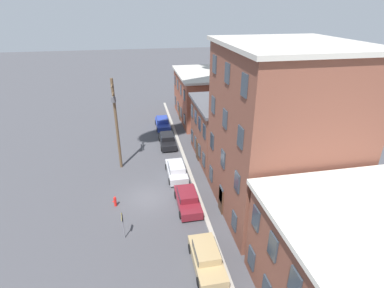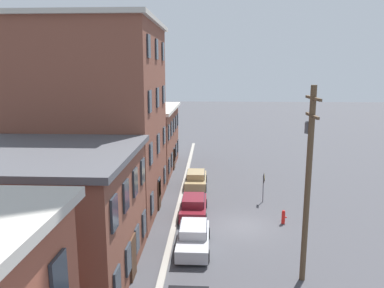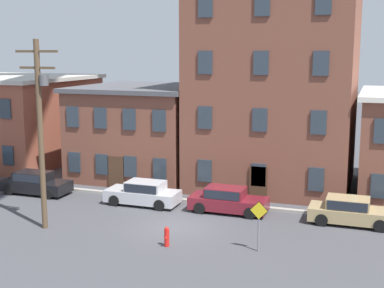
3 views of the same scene
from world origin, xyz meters
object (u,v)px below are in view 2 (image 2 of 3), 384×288
Objects in this scene: car_tan at (196,179)px; utility_pole at (308,175)px; caution_sign at (264,183)px; car_silver at (193,236)px; car_maroon at (193,205)px; fire_hydrant at (283,217)px.

utility_pole is at bearing -158.26° from car_tan.
caution_sign is at bearing -124.31° from car_tan.
utility_pole reaches higher than caution_sign.
car_silver is at bearing 61.60° from utility_pole.
utility_pole is at bearing -144.38° from car_maroon.
fire_hydrant is at bearing -3.00° from utility_pole.
car_tan is 1.85× the size of caution_sign.
car_tan is at bearing 0.78° from car_maroon.
car_tan reaches higher than fire_hydrant.
caution_sign reaches higher than car_tan.
car_silver is at bearing 147.52° from caution_sign.
car_tan is (11.83, 0.32, 0.00)m from car_silver.
car_maroon is 6.32m from fire_hydrant.
fire_hydrant is at bearing -56.81° from car_silver.
car_tan is 6.68m from caution_sign.
utility_pole reaches higher than car_tan.
car_maroon is 1.00× the size of car_tan.
car_maroon is (5.11, 0.23, 0.00)m from car_silver.
utility_pole is at bearing -118.40° from car_silver.
car_tan is at bearing 38.42° from fire_hydrant.
car_maroon is at bearing 118.95° from caution_sign.
fire_hydrant is at bearing -169.02° from caution_sign.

